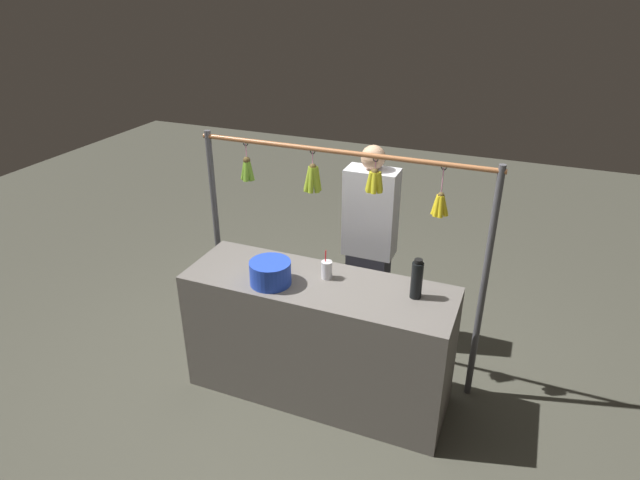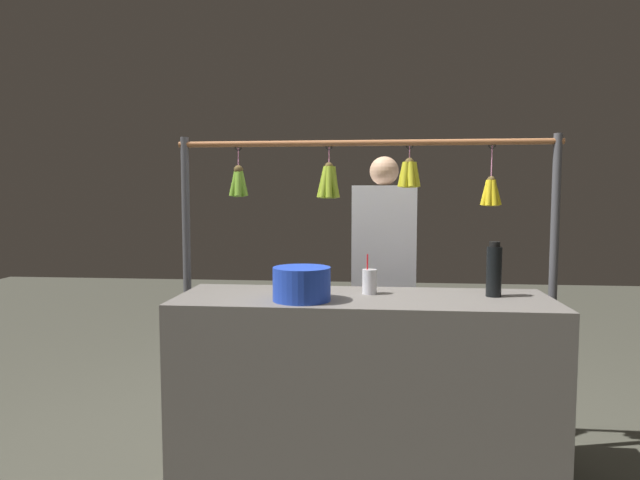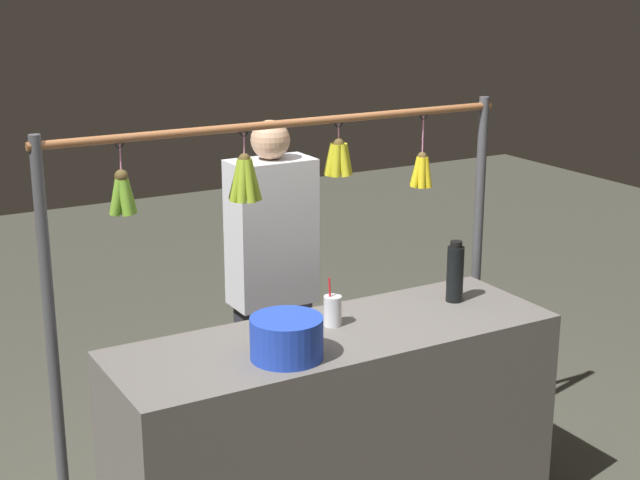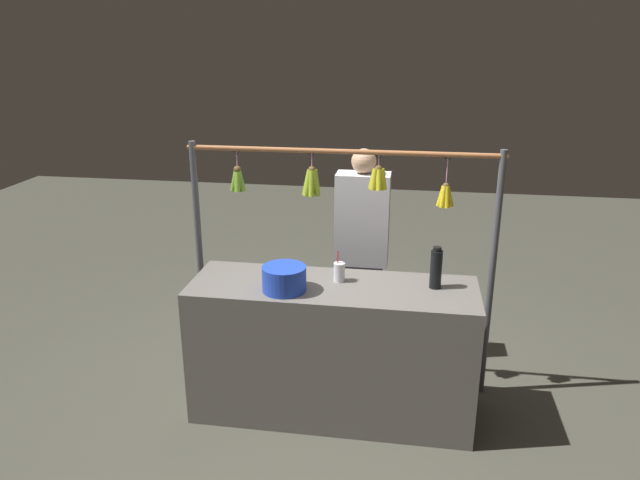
{
  "view_description": "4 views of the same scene",
  "coord_description": "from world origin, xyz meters",
  "px_view_note": "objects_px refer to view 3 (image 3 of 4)",
  "views": [
    {
      "loc": [
        -1.13,
        2.74,
        2.66
      ],
      "look_at": [
        -0.01,
        0.0,
        1.19
      ],
      "focal_mm": 30.28,
      "sensor_mm": 36.0,
      "label": 1
    },
    {
      "loc": [
        -0.04,
        2.57,
        1.37
      ],
      "look_at": [
        0.2,
        0.0,
        1.15
      ],
      "focal_mm": 30.8,
      "sensor_mm": 36.0,
      "label": 2
    },
    {
      "loc": [
        1.74,
        2.92,
        2.24
      ],
      "look_at": [
        0.07,
        0.0,
        1.27
      ],
      "focal_mm": 53.4,
      "sensor_mm": 36.0,
      "label": 3
    },
    {
      "loc": [
        -0.45,
        3.35,
        2.34
      ],
      "look_at": [
        0.08,
        0.0,
        1.18
      ],
      "focal_mm": 33.7,
      "sensor_mm": 36.0,
      "label": 4
    }
  ],
  "objects_px": {
    "water_bottle": "(455,273)",
    "drink_cup": "(333,311)",
    "vendor_person": "(273,296)",
    "blue_bucket": "(287,338)"
  },
  "relations": [
    {
      "from": "water_bottle",
      "to": "drink_cup",
      "type": "bearing_deg",
      "value": -1.04
    },
    {
      "from": "water_bottle",
      "to": "vendor_person",
      "type": "bearing_deg",
      "value": -53.57
    },
    {
      "from": "blue_bucket",
      "to": "vendor_person",
      "type": "xyz_separation_m",
      "value": [
        -0.39,
        -0.87,
        -0.17
      ]
    },
    {
      "from": "water_bottle",
      "to": "vendor_person",
      "type": "relative_size",
      "value": 0.16
    },
    {
      "from": "water_bottle",
      "to": "drink_cup",
      "type": "xyz_separation_m",
      "value": [
        0.59,
        -0.01,
        -0.06
      ]
    },
    {
      "from": "water_bottle",
      "to": "vendor_person",
      "type": "xyz_separation_m",
      "value": [
        0.51,
        -0.69,
        -0.22
      ]
    },
    {
      "from": "drink_cup",
      "to": "vendor_person",
      "type": "bearing_deg",
      "value": -96.71
    },
    {
      "from": "drink_cup",
      "to": "vendor_person",
      "type": "relative_size",
      "value": 0.12
    },
    {
      "from": "drink_cup",
      "to": "vendor_person",
      "type": "xyz_separation_m",
      "value": [
        -0.08,
        -0.67,
        -0.16
      ]
    },
    {
      "from": "water_bottle",
      "to": "vendor_person",
      "type": "distance_m",
      "value": 0.88
    }
  ]
}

